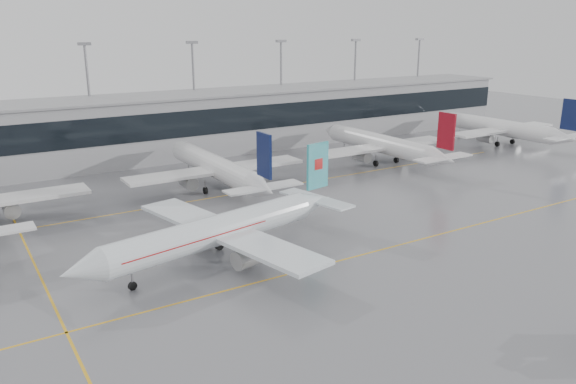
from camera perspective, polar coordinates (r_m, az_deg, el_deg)
ground at (r=64.30m, az=5.71°, el=-6.84°), size 320.00×320.00×0.00m
taxi_line_main at (r=64.30m, az=5.71°, el=-6.84°), size 120.00×0.25×0.01m
taxi_line_north at (r=88.47m, az=-6.18°, el=-0.32°), size 120.00×0.25×0.01m
taxi_line_cross at (r=66.83m, az=-24.08°, el=-7.34°), size 0.25×60.00×0.01m
terminal at (r=116.12m, az=-13.25°, el=6.37°), size 180.00×15.00×12.00m
terminal_glass at (r=108.84m, az=-11.99°, el=6.61°), size 180.00×0.20×5.00m
terminal_roof at (r=115.26m, az=-13.45°, el=9.41°), size 182.00×16.00×0.40m
light_masts at (r=120.81m, az=-14.43°, el=10.19°), size 156.40×1.00×22.60m
air_canada_jet at (r=63.28m, az=-6.55°, el=-3.77°), size 35.99×29.05×11.31m
parked_jet_c at (r=90.73m, az=-7.27°, el=2.49°), size 29.64×36.96×11.72m
parked_jet_d at (r=109.60m, az=9.61°, el=4.78°), size 29.64×36.96×11.72m
parked_jet_e at (r=135.06m, az=20.91°, el=6.10°), size 29.64×36.96×11.72m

